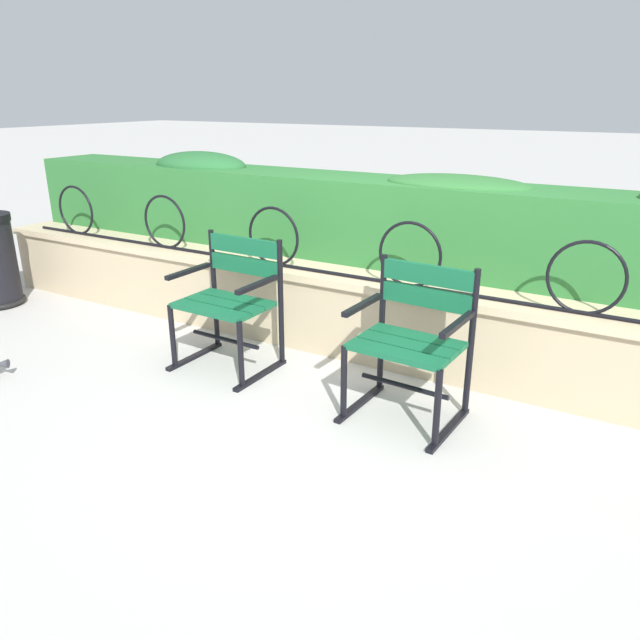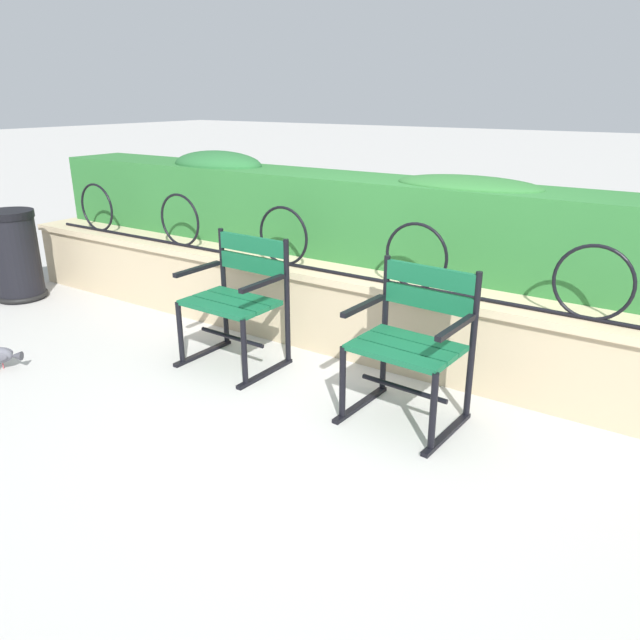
{
  "view_description": "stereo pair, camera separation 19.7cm",
  "coord_description": "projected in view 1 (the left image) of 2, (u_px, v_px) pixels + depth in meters",
  "views": [
    {
      "loc": [
        1.57,
        -2.59,
        1.71
      ],
      "look_at": [
        0.0,
        0.11,
        0.55
      ],
      "focal_mm": 34.27,
      "sensor_mm": 36.0,
      "label": 1
    },
    {
      "loc": [
        1.74,
        -2.49,
        1.71
      ],
      "look_at": [
        0.0,
        0.11,
        0.55
      ],
      "focal_mm": 34.27,
      "sensor_mm": 36.0,
      "label": 2
    }
  ],
  "objects": [
    {
      "name": "ground_plane",
      "position": [
        310.0,
        417.0,
        3.44
      ],
      "size": [
        60.0,
        60.0,
        0.0
      ],
      "primitive_type": "plane",
      "color": "#B7B5AF"
    },
    {
      "name": "stone_wall",
      "position": [
        383.0,
        319.0,
        4.11
      ],
      "size": [
        7.22,
        0.41,
        0.56
      ],
      "color": "tan",
      "rests_on": "ground"
    },
    {
      "name": "iron_arch_fence",
      "position": [
        344.0,
        250.0,
        4.01
      ],
      "size": [
        6.68,
        0.02,
        0.42
      ],
      "color": "black",
      "rests_on": "stone_wall"
    },
    {
      "name": "hedge_row",
      "position": [
        417.0,
        219.0,
        4.26
      ],
      "size": [
        7.08,
        0.57,
        0.71
      ],
      "color": "#2D7033",
      "rests_on": "stone_wall"
    },
    {
      "name": "park_chair_left",
      "position": [
        231.0,
        298.0,
        3.97
      ],
      "size": [
        0.62,
        0.54,
        0.85
      ],
      "color": "#145B38",
      "rests_on": "ground"
    },
    {
      "name": "park_chair_right",
      "position": [
        413.0,
        338.0,
        3.33
      ],
      "size": [
        0.62,
        0.55,
        0.85
      ],
      "color": "#145B38",
      "rests_on": "ground"
    }
  ]
}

